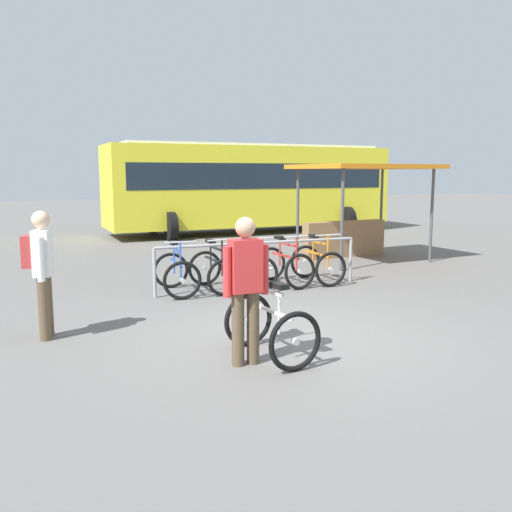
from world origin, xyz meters
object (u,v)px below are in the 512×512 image
racked_bike_blue (176,273)px  racked_bike_orange (318,263)px  racked_bike_lime (251,268)px  market_stall (355,202)px  featured_bicycle (265,314)px  bus_distant (250,183)px  racked_bike_red (285,266)px  pedestrian_with_backpack (42,266)px  person_with_featured_bike (245,284)px  racked_bike_black (214,270)px

racked_bike_blue → racked_bike_orange: size_ratio=0.99×
racked_bike_lime → market_stall: size_ratio=0.34×
featured_bicycle → market_stall: market_stall is taller
bus_distant → racked_bike_red: bearing=-106.4°
racked_bike_lime → pedestrian_with_backpack: (-3.57, -2.04, 0.57)m
market_stall → person_with_featured_bike: bearing=-129.4°
racked_bike_blue → pedestrian_with_backpack: pedestrian_with_backpack is taller
person_with_featured_bike → market_stall: 8.06m
racked_bike_blue → bus_distant: 10.31m
racked_bike_blue → pedestrian_with_backpack: size_ratio=0.67×
racked_bike_orange → bus_distant: bus_distant is taller
racked_bike_black → bus_distant: bus_distant is taller
racked_bike_black → market_stall: size_ratio=0.34×
bus_distant → market_stall: 6.69m
featured_bicycle → bus_distant: size_ratio=0.12×
racked_bike_black → racked_bike_red: bearing=1.1°
person_with_featured_bike → bus_distant: (4.86, 12.90, 0.83)m
racked_bike_red → featured_bicycle: (-1.89, -3.66, 0.12)m
pedestrian_with_backpack → bus_distant: size_ratio=0.16×
person_with_featured_bike → pedestrian_with_backpack: (-2.07, 1.84, 0.03)m
person_with_featured_bike → pedestrian_with_backpack: bearing=138.3°
racked_bike_black → person_with_featured_bike: bearing=-101.8°
market_stall → racked_bike_orange: bearing=-133.6°
racked_bike_blue → featured_bicycle: bearing=-86.6°
racked_bike_black → racked_bike_red: 1.40m
racked_bike_black → racked_bike_lime: size_ratio=1.02×
racked_bike_red → bus_distant: (2.66, 9.01, 1.37)m
racked_bike_black → person_with_featured_bike: size_ratio=0.70×
racked_bike_lime → racked_bike_red: same height
racked_bike_blue → featured_bicycle: featured_bicycle is taller
racked_bike_red → featured_bicycle: size_ratio=0.96×
racked_bike_orange → featured_bicycle: 4.50m
racked_bike_red → bus_distant: 9.49m
racked_bike_black → racked_bike_lime: (0.70, 0.01, 0.00)m
racked_bike_lime → featured_bicycle: size_ratio=0.91×
featured_bicycle → racked_bike_black: bearing=82.4°
featured_bicycle → pedestrian_with_backpack: size_ratio=0.76×
racked_bike_blue → person_with_featured_bike: size_ratio=0.67×
racked_bike_red → racked_bike_orange: bearing=1.1°
racked_bike_black → pedestrian_with_backpack: bearing=-144.9°
racked_bike_black → racked_bike_lime: same height
racked_bike_blue → bus_distant: size_ratio=0.11×
racked_bike_orange → person_with_featured_bike: bearing=-126.6°
racked_bike_orange → racked_bike_black: bearing=-178.9°
racked_bike_lime → market_stall: (3.61, 2.34, 1.03)m
bus_distant → person_with_featured_bike: bearing=-110.7°
person_with_featured_bike → bus_distant: bus_distant is taller
racked_bike_orange → pedestrian_with_backpack: 5.41m
racked_bike_lime → bus_distant: bus_distant is taller
racked_bike_lime → pedestrian_with_backpack: pedestrian_with_backpack is taller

